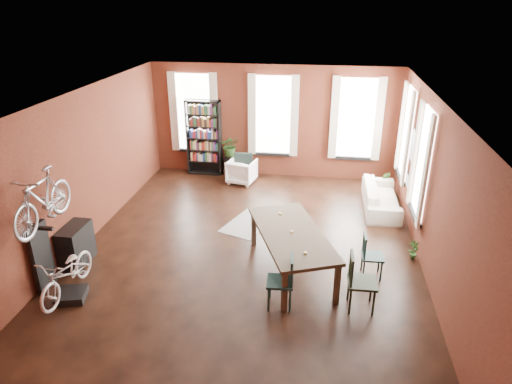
% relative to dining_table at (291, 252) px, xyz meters
% --- Properties ---
extents(room, '(9.00, 9.04, 3.22)m').
position_rel_dining_table_xyz_m(room, '(-0.70, 1.17, 1.72)').
color(room, black).
rests_on(room, ground).
extents(dining_table, '(1.96, 2.71, 0.84)m').
position_rel_dining_table_xyz_m(dining_table, '(0.00, 0.00, 0.00)').
color(dining_table, '#47392A').
rests_on(dining_table, ground).
extents(dining_chair_a, '(0.47, 0.47, 0.97)m').
position_rel_dining_table_xyz_m(dining_chair_a, '(-0.10, -1.09, 0.06)').
color(dining_chair_a, '#193736').
rests_on(dining_chair_a, ground).
extents(dining_chair_b, '(0.41, 0.41, 0.78)m').
position_rel_dining_table_xyz_m(dining_chair_b, '(-0.03, 0.67, -0.03)').
color(dining_chair_b, black).
rests_on(dining_chair_b, ground).
extents(dining_chair_c, '(0.49, 0.49, 1.03)m').
position_rel_dining_table_xyz_m(dining_chair_c, '(1.27, -0.95, 0.09)').
color(dining_chair_c, black).
rests_on(dining_chair_c, ground).
extents(dining_chair_d, '(0.41, 0.41, 0.86)m').
position_rel_dining_table_xyz_m(dining_chair_d, '(1.53, 0.06, 0.01)').
color(dining_chair_d, '#1B3B38').
rests_on(dining_chair_d, ground).
extents(bookshelf, '(1.00, 0.32, 2.20)m').
position_rel_dining_table_xyz_m(bookshelf, '(-2.95, 4.86, 0.68)').
color(bookshelf, black).
rests_on(bookshelf, ground).
extents(white_armchair, '(0.84, 0.80, 0.74)m').
position_rel_dining_table_xyz_m(white_armchair, '(-1.75, 4.30, -0.05)').
color(white_armchair, white).
rests_on(white_armchair, ground).
extents(cream_sofa, '(0.61, 2.08, 0.81)m').
position_rel_dining_table_xyz_m(cream_sofa, '(2.00, 3.16, -0.01)').
color(cream_sofa, beige).
rests_on(cream_sofa, ground).
extents(striped_rug, '(1.27, 1.58, 0.01)m').
position_rel_dining_table_xyz_m(striped_rug, '(-1.14, 1.81, -0.42)').
color(striped_rug, black).
rests_on(striped_rug, ground).
extents(bike_trainer, '(0.60, 0.60, 0.14)m').
position_rel_dining_table_xyz_m(bike_trainer, '(-3.75, -1.48, -0.35)').
color(bike_trainer, black).
rests_on(bike_trainer, ground).
extents(bike_wall_rack, '(0.16, 0.60, 1.30)m').
position_rel_dining_table_xyz_m(bike_wall_rack, '(-4.35, -1.24, 0.23)').
color(bike_wall_rack, black).
rests_on(bike_wall_rack, ground).
extents(console_table, '(0.40, 0.80, 0.80)m').
position_rel_dining_table_xyz_m(console_table, '(-4.23, -0.34, -0.02)').
color(console_table, black).
rests_on(console_table, ground).
extents(plant_stand, '(0.30, 0.30, 0.58)m').
position_rel_dining_table_xyz_m(plant_stand, '(-2.19, 4.86, -0.13)').
color(plant_stand, black).
rests_on(plant_stand, ground).
extents(plant_by_sofa, '(0.35, 0.61, 0.27)m').
position_rel_dining_table_xyz_m(plant_by_sofa, '(2.16, 4.19, -0.28)').
color(plant_by_sofa, '#2C4F1F').
rests_on(plant_by_sofa, ground).
extents(plant_small, '(0.37, 0.47, 0.15)m').
position_rel_dining_table_xyz_m(plant_small, '(2.42, 0.80, -0.35)').
color(plant_small, '#2C6227').
rests_on(plant_small, ground).
extents(bicycle_floor, '(0.56, 0.82, 1.52)m').
position_rel_dining_table_xyz_m(bicycle_floor, '(-3.74, -1.50, 0.48)').
color(bicycle_floor, beige).
rests_on(bicycle_floor, bike_trainer).
extents(bicycle_hung, '(0.47, 1.00, 1.66)m').
position_rel_dining_table_xyz_m(bicycle_hung, '(-4.10, -1.24, 1.71)').
color(bicycle_hung, '#A5A8AD').
rests_on(bicycle_hung, bike_wall_rack).
extents(plant_on_stand, '(0.63, 0.69, 0.49)m').
position_rel_dining_table_xyz_m(plant_on_stand, '(-2.18, 4.87, 0.41)').
color(plant_on_stand, '#2A5120').
rests_on(plant_on_stand, plant_stand).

